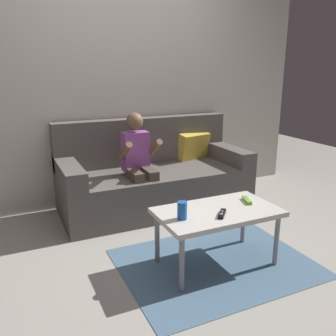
{
  "coord_description": "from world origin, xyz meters",
  "views": [
    {
      "loc": [
        -1.11,
        -2.15,
        1.4
      ],
      "look_at": [
        0.11,
        0.47,
        0.59
      ],
      "focal_mm": 38.37,
      "sensor_mm": 36.0,
      "label": 1
    }
  ],
  "objects_px": {
    "person_seated_on_couch": "(139,160)",
    "soda_can": "(182,210)",
    "couch": "(154,178)",
    "game_remote_lime_center": "(247,200)",
    "coffee_table": "(217,215)",
    "game_remote_black_near_edge": "(222,214)"
  },
  "relations": [
    {
      "from": "person_seated_on_couch",
      "to": "coffee_table",
      "type": "xyz_separation_m",
      "value": [
        0.2,
        -1.05,
        -0.18
      ]
    },
    {
      "from": "coffee_table",
      "to": "game_remote_black_near_edge",
      "type": "bearing_deg",
      "value": -105.22
    },
    {
      "from": "coffee_table",
      "to": "game_remote_lime_center",
      "type": "height_order",
      "value": "game_remote_lime_center"
    },
    {
      "from": "game_remote_black_near_edge",
      "to": "coffee_table",
      "type": "bearing_deg",
      "value": 74.78
    },
    {
      "from": "couch",
      "to": "soda_can",
      "type": "height_order",
      "value": "couch"
    },
    {
      "from": "coffee_table",
      "to": "soda_can",
      "type": "xyz_separation_m",
      "value": [
        -0.3,
        -0.03,
        0.1
      ]
    },
    {
      "from": "couch",
      "to": "game_remote_lime_center",
      "type": "distance_m",
      "value": 1.24
    },
    {
      "from": "coffee_table",
      "to": "game_remote_lime_center",
      "type": "bearing_deg",
      "value": 8.63
    },
    {
      "from": "game_remote_lime_center",
      "to": "soda_can",
      "type": "xyz_separation_m",
      "value": [
        -0.59,
        -0.08,
        0.05
      ]
    },
    {
      "from": "couch",
      "to": "game_remote_black_near_edge",
      "type": "xyz_separation_m",
      "value": [
        -0.06,
        -1.34,
        0.13
      ]
    },
    {
      "from": "game_remote_black_near_edge",
      "to": "soda_can",
      "type": "height_order",
      "value": "soda_can"
    },
    {
      "from": "game_remote_black_near_edge",
      "to": "couch",
      "type": "bearing_deg",
      "value": 87.36
    },
    {
      "from": "game_remote_black_near_edge",
      "to": "soda_can",
      "type": "bearing_deg",
      "value": 167.14
    },
    {
      "from": "person_seated_on_couch",
      "to": "game_remote_black_near_edge",
      "type": "xyz_separation_m",
      "value": [
        0.17,
        -1.15,
        -0.13
      ]
    },
    {
      "from": "couch",
      "to": "game_remote_lime_center",
      "type": "height_order",
      "value": "couch"
    },
    {
      "from": "person_seated_on_couch",
      "to": "coffee_table",
      "type": "height_order",
      "value": "person_seated_on_couch"
    },
    {
      "from": "couch",
      "to": "coffee_table",
      "type": "xyz_separation_m",
      "value": [
        -0.04,
        -1.25,
        0.08
      ]
    },
    {
      "from": "couch",
      "to": "soda_can",
      "type": "bearing_deg",
      "value": -104.73
    },
    {
      "from": "person_seated_on_couch",
      "to": "soda_can",
      "type": "xyz_separation_m",
      "value": [
        -0.1,
        -1.09,
        -0.08
      ]
    },
    {
      "from": "coffee_table",
      "to": "game_remote_black_near_edge",
      "type": "xyz_separation_m",
      "value": [
        -0.03,
        -0.1,
        0.06
      ]
    },
    {
      "from": "couch",
      "to": "game_remote_lime_center",
      "type": "relative_size",
      "value": 13.03
    },
    {
      "from": "coffee_table",
      "to": "game_remote_lime_center",
      "type": "relative_size",
      "value": 6.03
    }
  ]
}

